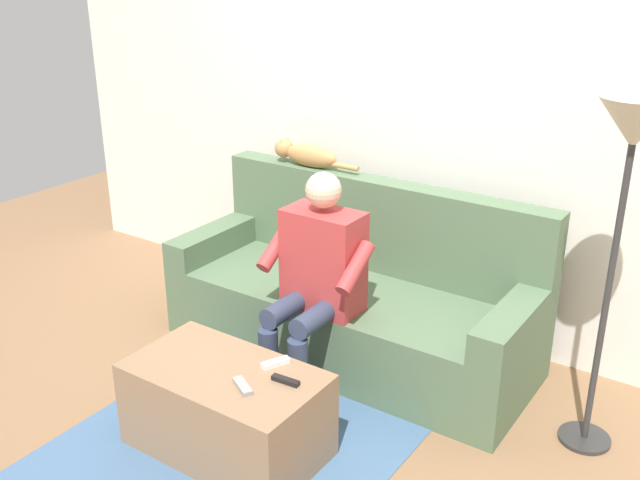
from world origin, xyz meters
name	(u,v)px	position (x,y,z in m)	size (l,w,h in m)	color
ground_plane	(276,410)	(0.00, 0.60, 0.00)	(8.00, 8.00, 0.00)	#846042
back_wall	(406,119)	(0.00, -0.66, 1.24)	(5.25, 0.06, 2.48)	silver
couch	(354,300)	(0.00, -0.13, 0.31)	(2.06, 0.79, 0.95)	#516B4C
coffee_table	(226,410)	(0.00, 0.96, 0.21)	(0.89, 0.51, 0.42)	#8C6B4C
person_solo_seated	(316,273)	(-0.02, 0.27, 0.63)	(0.55, 0.51, 1.14)	#B23838
cat_on_backrest	(306,154)	(0.52, -0.40, 1.02)	(0.58, 0.11, 0.14)	#B7844C
remote_gray	(243,386)	(-0.16, 1.03, 0.43)	(0.14, 0.04, 0.02)	gray
remote_black	(286,380)	(-0.28, 0.89, 0.43)	(0.13, 0.03, 0.02)	black
remote_white	(276,363)	(-0.16, 0.80, 0.43)	(0.13, 0.04, 0.03)	white
floor_rug	(245,434)	(0.00, 0.85, 0.00)	(1.44, 1.70, 0.01)	#426084
floor_lamp	(631,153)	(-1.35, -0.02, 1.39)	(0.31, 0.31, 1.62)	#2D2D2D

